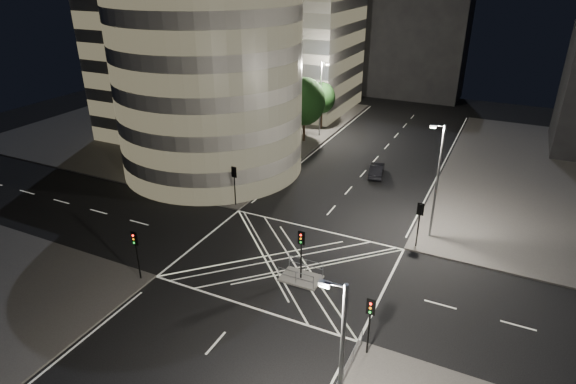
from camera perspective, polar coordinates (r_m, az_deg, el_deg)
The scene contains 23 objects.
ground at distance 38.64m, azimuth -0.27°, elevation -8.36°, with size 120.00×120.00×0.00m, color black.
sidewalk_far_left at distance 73.75m, azimuth -11.48°, elevation 7.99°, with size 42.00×42.00×0.15m, color #4D4B48.
central_island at distance 36.78m, azimuth 1.53°, elevation -10.18°, with size 3.00×2.00×0.15m, color slate.
office_tower_curved at distance 59.67m, azimuth -10.77°, elevation 16.45°, with size 30.00×29.00×27.20m.
office_block_rear at distance 80.21m, azimuth -1.28°, elevation 17.96°, with size 24.00×16.00×22.00m, color gray.
building_far_end at distance 89.61m, azimuth 14.48°, elevation 16.61°, with size 18.00×8.00×18.00m, color black.
tree_a at distance 48.30m, azimuth -6.82°, elevation 4.45°, with size 4.00×4.00×6.53m.
tree_b at distance 52.83m, azimuth -3.40°, elevation 7.55°, with size 5.13×5.13×8.15m.
tree_c at distance 58.00m, azimuth -0.49°, elevation 8.88°, with size 3.84×3.84×7.08m.
tree_d at distance 63.11m, azimuth 1.96°, elevation 10.67°, with size 5.40×5.40×8.43m.
tree_e at distance 68.70m, azimuth 4.02°, elevation 11.07°, with size 3.79×3.79×6.62m.
traffic_signal_fl at distance 46.28m, azimuth -6.38°, elevation 1.58°, with size 0.55×0.22×4.00m.
traffic_signal_nl at distance 36.83m, azimuth -17.58°, elevation -6.18°, with size 0.55×0.22×4.00m.
traffic_signal_fr at distance 40.54m, azimuth 15.33°, elevation -2.83°, with size 0.55×0.22×4.00m.
traffic_signal_nr at distance 29.30m, azimuth 9.70°, elevation -14.32°, with size 0.55×0.22×4.00m.
traffic_signal_island at distance 35.21m, azimuth 1.59°, elevation -6.42°, with size 0.55×0.22×4.00m.
street_lamp_left_near at distance 49.79m, azimuth -4.00°, elevation 6.65°, with size 1.25×0.25×10.00m.
street_lamp_left_far at distance 65.38m, azimuth 3.92°, elevation 11.21°, with size 1.25×0.25×10.00m.
street_lamp_right_far at distance 41.34m, azimuth 17.22°, elevation 1.52°, with size 1.25×0.25×10.00m.
street_lamp_right_near at distance 22.27m, azimuth 6.11°, elevation -20.41°, with size 1.25×0.25×10.00m.
railing_island_south at distance 35.75m, azimuth 0.94°, elevation -10.12°, with size 2.80×0.06×1.10m, color slate.
railing_island_north at distance 37.10m, azimuth 2.13°, elevation -8.67°, with size 2.80×0.06×1.10m, color slate.
sedan at distance 54.62m, azimuth 10.45°, elevation 2.58°, with size 1.48×4.25×1.40m, color black.
Camera 1 is at (14.15, -28.86, 21.44)m, focal length 30.00 mm.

